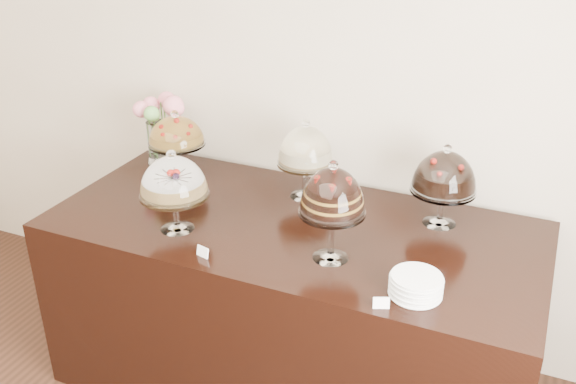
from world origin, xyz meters
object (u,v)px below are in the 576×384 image
at_px(cake_stand_dark_choco, 445,176).
at_px(flower_vase, 159,121).
at_px(plate_stack, 416,285).
at_px(display_counter, 292,306).
at_px(cake_stand_sugar_sponge, 173,180).
at_px(cake_stand_choco_layer, 332,196).
at_px(cake_stand_cheesecake, 306,149).
at_px(cake_stand_fruit_tart, 176,134).

height_order(cake_stand_dark_choco, flower_vase, flower_vase).
relative_size(cake_stand_dark_choco, plate_stack, 1.95).
bearing_deg(display_counter, cake_stand_sugar_sponge, -151.20).
relative_size(display_counter, cake_stand_dark_choco, 5.81).
xyz_separation_m(cake_stand_choco_layer, flower_vase, (-1.18, 0.56, -0.05)).
xyz_separation_m(display_counter, cake_stand_choco_layer, (0.26, -0.20, 0.73)).
xyz_separation_m(cake_stand_cheesecake, flower_vase, (-0.87, 0.07, -0.01)).
height_order(cake_stand_cheesecake, plate_stack, cake_stand_cheesecake).
height_order(cake_stand_fruit_tart, plate_stack, cake_stand_fruit_tart).
bearing_deg(cake_stand_choco_layer, plate_stack, -17.50).
relative_size(cake_stand_choco_layer, cake_stand_dark_choco, 1.14).
distance_m(cake_stand_choco_layer, cake_stand_cheesecake, 0.58).
distance_m(cake_stand_cheesecake, cake_stand_dark_choco, 0.66).
bearing_deg(cake_stand_fruit_tart, cake_stand_choco_layer, -23.30).
distance_m(cake_stand_choco_layer, plate_stack, 0.46).
bearing_deg(cake_stand_fruit_tart, cake_stand_cheesecake, 4.54).
distance_m(display_counter, flower_vase, 1.21).
bearing_deg(cake_stand_cheesecake, plate_stack, -41.09).
bearing_deg(cake_stand_sugar_sponge, display_counter, 28.80).
distance_m(cake_stand_sugar_sponge, plate_stack, 1.10).
relative_size(cake_stand_sugar_sponge, cake_stand_fruit_tart, 1.04).
xyz_separation_m(cake_stand_cheesecake, cake_stand_dark_choco, (0.66, -0.01, -0.01)).
distance_m(cake_stand_fruit_tart, flower_vase, 0.23).
height_order(cake_stand_sugar_sponge, plate_stack, cake_stand_sugar_sponge).
distance_m(cake_stand_dark_choco, cake_stand_fruit_tart, 1.34).
bearing_deg(cake_stand_dark_choco, cake_stand_choco_layer, -126.17).
xyz_separation_m(flower_vase, plate_stack, (1.56, -0.68, -0.19)).
bearing_deg(plate_stack, display_counter, 153.28).
bearing_deg(cake_stand_sugar_sponge, cake_stand_dark_choco, 26.29).
bearing_deg(cake_stand_cheesecake, cake_stand_dark_choco, -0.98).
xyz_separation_m(cake_stand_choco_layer, cake_stand_cheesecake, (-0.31, 0.48, -0.04)).
bearing_deg(plate_stack, flower_vase, 156.62).
bearing_deg(flower_vase, display_counter, -20.99).
height_order(cake_stand_cheesecake, cake_stand_dark_choco, cake_stand_cheesecake).
relative_size(cake_stand_choco_layer, flower_vase, 1.12).
relative_size(display_counter, cake_stand_cheesecake, 5.60).
height_order(display_counter, cake_stand_sugar_sponge, cake_stand_sugar_sponge).
bearing_deg(cake_stand_choco_layer, cake_stand_fruit_tart, 156.70).
relative_size(display_counter, plate_stack, 11.35).
bearing_deg(display_counter, cake_stand_cheesecake, 101.16).
bearing_deg(cake_stand_fruit_tart, plate_stack, -21.74).
height_order(cake_stand_choco_layer, cake_stand_dark_choco, cake_stand_choco_layer).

